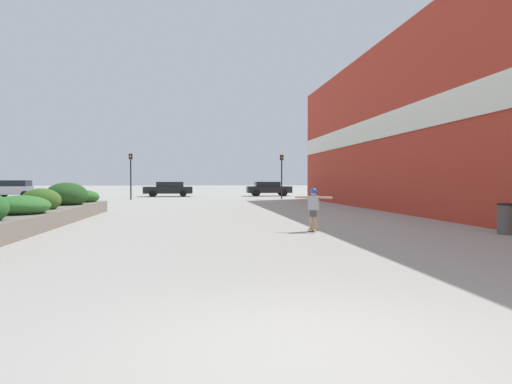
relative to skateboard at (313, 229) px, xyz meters
name	(u,v)px	position (x,y,z in m)	size (l,w,h in m)	color
ground_plane	(304,348)	(-2.56, -9.50, -0.07)	(300.00, 300.00, 0.00)	#A3A099
building_wall_right	(426,114)	(6.16, 4.85, 4.31)	(0.67, 39.63, 8.75)	#B23323
planter_box	(30,211)	(-8.96, 2.18, 0.50)	(1.90, 15.71, 1.47)	slate
skateboard	(313,229)	(0.00, 0.00, 0.00)	(0.48, 0.66, 0.09)	olive
skateboarder	(314,204)	(0.00, 0.00, 0.77)	(1.05, 0.60, 1.23)	tan
trash_bin	(507,219)	(5.30, -1.52, 0.38)	(0.52, 0.52, 0.89)	#514C47
car_leftmost	(169,189)	(-6.29, 31.90, 0.70)	(4.70, 2.00, 1.45)	black
car_center_left	(269,188)	(3.68, 32.14, 0.71)	(4.45, 1.88, 1.45)	black
car_center_right	(14,189)	(-19.54, 29.05, 0.77)	(3.99, 2.06, 1.59)	#BCBCC1
traffic_light_left	(131,169)	(-8.91, 24.66, 2.47)	(0.28, 0.30, 3.76)	black
traffic_light_right	(282,169)	(3.72, 25.12, 2.48)	(0.28, 0.30, 3.78)	black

